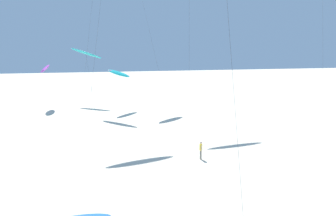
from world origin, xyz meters
TOP-DOWN VIEW (x-y plane):
  - flying_kite_4 at (-2.42, 59.59)m, footprint 6.04×9.47m
  - flying_kite_6 at (2.83, 51.60)m, footprint 4.77×4.45m
  - flying_kite_9 at (-9.39, 57.14)m, footprint 1.66×7.07m
  - person_near_left at (7.76, 26.12)m, footprint 0.24×0.51m

SIDE VIEW (x-z plane):
  - person_near_left at x=7.76m, z-range 0.09..1.82m
  - flying_kite_6 at x=2.83m, z-range 2.62..10.16m
  - flying_kite_9 at x=-9.39m, z-range 3.07..11.08m
  - flying_kite_4 at x=-2.42m, z-range 4.20..15.18m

